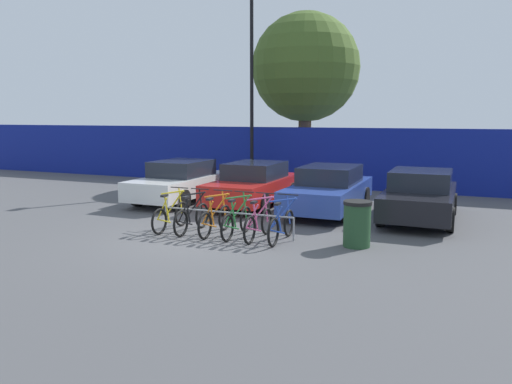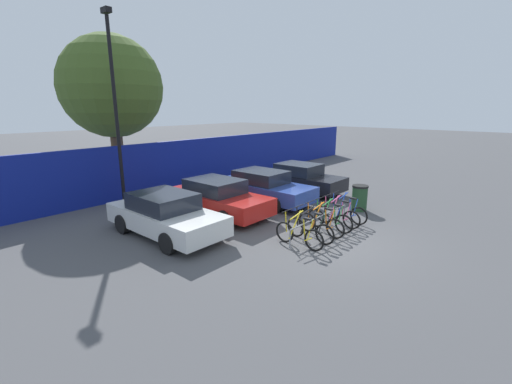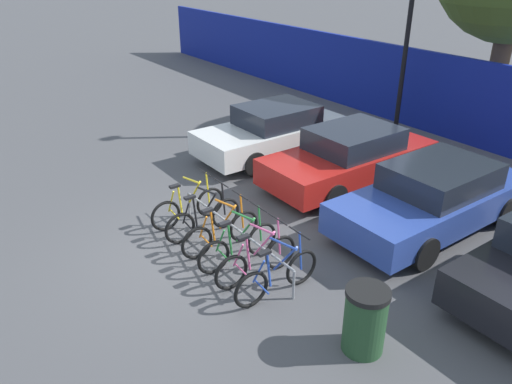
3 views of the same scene
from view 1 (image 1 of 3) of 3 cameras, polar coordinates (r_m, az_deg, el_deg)
The scene contains 16 objects.
ground_plane at distance 12.02m, azimuth -6.89°, elevation -5.28°, with size 120.00×120.00×0.00m, color #4C4C4F.
hoarding_wall at distance 20.53m, azimuth 6.33°, elevation 3.95°, with size 36.00×0.16×2.43m, color navy.
bike_rack at distance 12.28m, azimuth -3.43°, elevation -2.63°, with size 3.54×0.04×0.57m.
bicycle_yellow at distance 12.90m, azimuth -9.71°, elevation -2.67°, with size 0.68×1.71×1.05m.
bicycle_black at distance 12.59m, azimuth -7.34°, elevation -2.90°, with size 0.68×1.71×1.05m.
bicycle_orange at distance 12.27m, azimuth -4.69°, elevation -3.16°, with size 0.68×1.71×1.05m.
bicycle_green at distance 12.02m, azimuth -2.20°, elevation -3.39°, with size 0.68×1.71×1.05m.
bicycle_pink at distance 11.79m, azimuth 0.28°, elevation -3.61°, with size 0.68×1.71×1.05m.
bicycle_blue at distance 11.59m, azimuth 2.92°, elevation -3.84°, with size 0.68×1.71×1.05m.
car_white at distance 17.10m, azimuth -8.58°, elevation 1.20°, with size 1.91×4.34×1.40m.
car_red at distance 16.22m, azimuth -0.20°, elevation 0.90°, with size 1.91×4.42×1.40m.
car_blue at distance 15.24m, azimuth 8.34°, elevation 0.30°, with size 1.91×4.57×1.40m.
car_black at distance 14.63m, azimuth 18.21°, elevation -0.40°, with size 1.91×4.27×1.40m.
lamp_post at distance 20.32m, azimuth -0.49°, elevation 12.34°, with size 0.24×0.44×7.65m.
trash_bin at distance 11.33m, azimuth 11.47°, elevation -3.57°, with size 0.63×0.63×1.03m.
tree_behind_hoarding at distance 22.53m, azimuth 5.70°, elevation 13.91°, with size 4.71×4.71×7.35m.
Camera 1 is at (5.83, -10.11, 2.89)m, focal length 35.00 mm.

